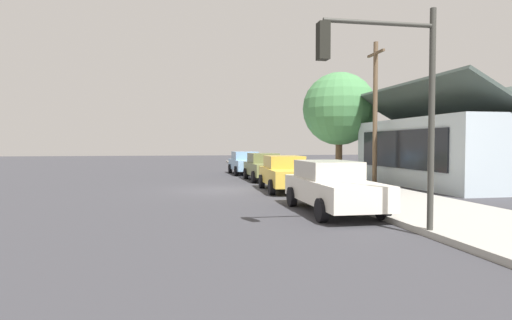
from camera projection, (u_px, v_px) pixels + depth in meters
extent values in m
plane|color=#38383D|center=(224.00, 190.00, 19.76)|extent=(120.00, 120.00, 0.00)
cube|color=#A3A099|center=(338.00, 186.00, 20.78)|extent=(60.00, 4.20, 0.16)
cube|color=#8CB7E0|center=(246.00, 165.00, 29.98)|extent=(4.62, 1.93, 0.70)
cube|color=#779CBE|center=(245.00, 156.00, 30.40)|extent=(2.23, 1.66, 0.56)
cylinder|color=black|center=(263.00, 171.00, 28.79)|extent=(0.66, 0.23, 0.66)
cylinder|color=black|center=(236.00, 171.00, 28.42)|extent=(0.66, 0.23, 0.66)
cylinder|color=black|center=(255.00, 168.00, 31.56)|extent=(0.66, 0.23, 0.66)
cylinder|color=black|center=(230.00, 169.00, 31.19)|extent=(0.66, 0.23, 0.66)
cube|color=olive|center=(265.00, 169.00, 24.76)|extent=(4.39, 1.79, 0.70)
cube|color=#61683C|center=(263.00, 158.00, 25.17)|extent=(2.11, 1.57, 0.56)
cylinder|color=black|center=(285.00, 176.00, 23.61)|extent=(0.66, 0.22, 0.66)
cylinder|color=black|center=(254.00, 177.00, 23.28)|extent=(0.66, 0.22, 0.66)
cylinder|color=black|center=(274.00, 173.00, 26.27)|extent=(0.66, 0.22, 0.66)
cylinder|color=black|center=(246.00, 174.00, 25.94)|extent=(0.66, 0.22, 0.66)
cube|color=gold|center=(286.00, 176.00, 19.23)|extent=(4.54, 1.98, 0.70)
cube|color=gold|center=(284.00, 162.00, 19.65)|extent=(2.21, 1.66, 0.56)
cylinder|color=black|center=(313.00, 187.00, 18.00)|extent=(0.67, 0.25, 0.66)
cylinder|color=black|center=(272.00, 187.00, 17.75)|extent=(0.67, 0.25, 0.66)
cylinder|color=black|center=(298.00, 181.00, 20.73)|extent=(0.67, 0.25, 0.66)
cylinder|color=black|center=(262.00, 181.00, 20.49)|extent=(0.67, 0.25, 0.66)
cube|color=silver|center=(333.00, 191.00, 13.22)|extent=(4.90, 1.81, 0.70)
cube|color=beige|center=(328.00, 170.00, 13.68)|extent=(2.35, 1.59, 0.56)
cylinder|color=black|center=(383.00, 208.00, 11.91)|extent=(0.66, 0.22, 0.66)
cylinder|color=black|center=(322.00, 210.00, 11.58)|extent=(0.66, 0.22, 0.66)
cylinder|color=black|center=(342.00, 195.00, 14.89)|extent=(0.66, 0.22, 0.66)
cylinder|color=black|center=(292.00, 197.00, 14.56)|extent=(0.66, 0.22, 0.66)
cube|color=#ADBCC6|center=(453.00, 152.00, 22.07)|extent=(10.02, 6.09, 3.40)
cube|color=black|center=(399.00, 149.00, 21.50)|extent=(8.01, 0.08, 1.91)
cube|color=#3F4C47|center=(427.00, 103.00, 21.70)|extent=(10.62, 3.34, 1.88)
cube|color=#3F4C47|center=(480.00, 104.00, 22.25)|extent=(10.62, 3.34, 1.88)
cylinder|color=brown|center=(339.00, 153.00, 27.94)|extent=(0.44, 0.44, 3.13)
sphere|color=#47844C|center=(339.00, 109.00, 27.84)|extent=(4.76, 4.76, 4.76)
cylinder|color=#383833|center=(431.00, 124.00, 9.68)|extent=(0.14, 0.14, 5.20)
cylinder|color=#383833|center=(379.00, 23.00, 9.37)|extent=(0.10, 2.60, 0.10)
cube|color=black|center=(323.00, 41.00, 9.15)|extent=(0.28, 0.24, 0.80)
sphere|color=red|center=(321.00, 31.00, 9.28)|extent=(0.16, 0.16, 0.16)
sphere|color=yellow|center=(321.00, 43.00, 9.29)|extent=(0.16, 0.16, 0.16)
sphere|color=green|center=(321.00, 55.00, 9.30)|extent=(0.16, 0.16, 0.16)
cylinder|color=brown|center=(375.00, 113.00, 22.47)|extent=(0.24, 0.24, 7.50)
cube|color=brown|center=(376.00, 53.00, 22.35)|extent=(1.80, 0.12, 0.12)
cylinder|color=red|center=(292.00, 174.00, 23.83)|extent=(0.22, 0.22, 0.55)
sphere|color=red|center=(292.00, 168.00, 23.82)|extent=(0.18, 0.18, 0.18)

